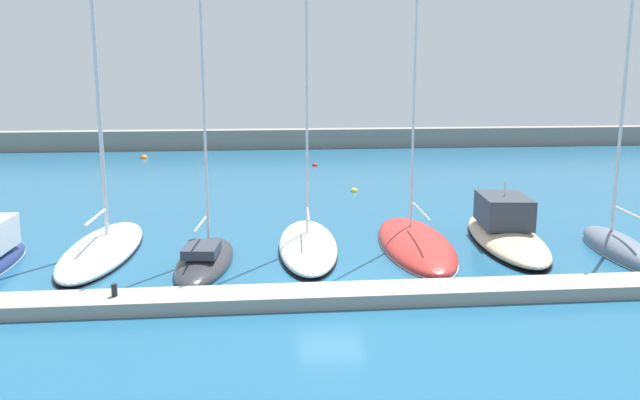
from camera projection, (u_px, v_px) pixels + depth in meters
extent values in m
plane|color=#1E567A|center=(331.00, 288.00, 24.82)|extent=(120.00, 120.00, 0.00)
cube|color=gray|center=(336.00, 295.00, 23.32)|extent=(34.60, 1.70, 0.48)
cube|color=gray|center=(282.00, 139.00, 68.29)|extent=(108.00, 2.04, 1.96)
ellipsoid|color=white|center=(103.00, 250.00, 29.35)|extent=(3.27, 9.93, 0.98)
ellipsoid|color=black|center=(103.00, 254.00, 29.39)|extent=(3.30, 10.03, 0.12)
cylinder|color=silver|center=(96.00, 68.00, 28.69)|extent=(0.18, 0.18, 14.98)
cylinder|color=silver|center=(95.00, 217.00, 28.26)|extent=(0.25, 3.13, 0.13)
ellipsoid|color=#2D2D33|center=(205.00, 262.00, 27.84)|extent=(2.90, 7.24, 1.05)
cylinder|color=silver|center=(203.00, 78.00, 27.33)|extent=(0.12, 0.12, 14.32)
cylinder|color=silver|center=(200.00, 224.00, 26.74)|extent=(0.34, 2.63, 0.08)
cube|color=#333842|center=(202.00, 250.00, 27.04)|extent=(1.55, 2.14, 0.40)
ellipsoid|color=silver|center=(308.00, 245.00, 29.93)|extent=(3.07, 9.26, 0.94)
ellipsoid|color=black|center=(308.00, 250.00, 29.97)|extent=(3.10, 9.36, 0.12)
cylinder|color=silver|center=(307.00, 36.00, 28.69)|extent=(0.12, 0.12, 17.73)
cylinder|color=silver|center=(308.00, 214.00, 28.95)|extent=(0.22, 2.81, 0.08)
ellipsoid|color=#B72D28|center=(415.00, 244.00, 30.45)|extent=(3.59, 9.94, 1.12)
ellipsoid|color=silver|center=(415.00, 247.00, 30.48)|extent=(3.63, 10.04, 0.12)
cylinder|color=silver|center=(416.00, 25.00, 29.76)|extent=(0.11, 0.11, 18.76)
cylinder|color=silver|center=(421.00, 211.00, 29.03)|extent=(0.24, 3.75, 0.08)
ellipsoid|color=beige|center=(506.00, 238.00, 31.13)|extent=(4.03, 10.03, 0.96)
ellipsoid|color=black|center=(506.00, 243.00, 31.18)|extent=(4.07, 10.13, 0.12)
cube|color=#333842|center=(504.00, 210.00, 31.60)|extent=(2.52, 3.53, 1.43)
cube|color=black|center=(500.00, 203.00, 32.24)|extent=(2.03, 1.04, 0.80)
cylinder|color=silver|center=(505.00, 188.00, 31.39)|extent=(0.08, 0.08, 0.73)
ellipsoid|color=slate|center=(618.00, 248.00, 29.49)|extent=(2.46, 6.85, 1.23)
ellipsoid|color=silver|center=(617.00, 253.00, 29.53)|extent=(2.48, 6.92, 0.12)
cylinder|color=silver|center=(625.00, 87.00, 28.85)|extent=(0.14, 0.14, 13.05)
cylinder|color=silver|center=(628.00, 213.00, 28.49)|extent=(0.35, 2.38, 0.10)
sphere|color=red|center=(315.00, 166.00, 55.84)|extent=(0.50, 0.50, 0.50)
sphere|color=orange|center=(144.00, 159.00, 60.46)|extent=(0.70, 0.70, 0.70)
sphere|color=yellow|center=(354.00, 192.00, 44.24)|extent=(0.51, 0.51, 0.51)
cylinder|color=black|center=(114.00, 290.00, 22.49)|extent=(0.20, 0.20, 0.44)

